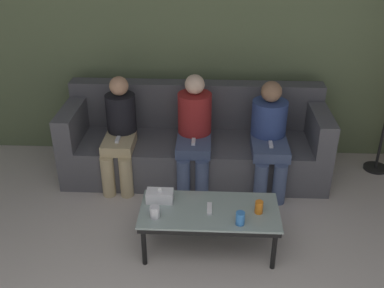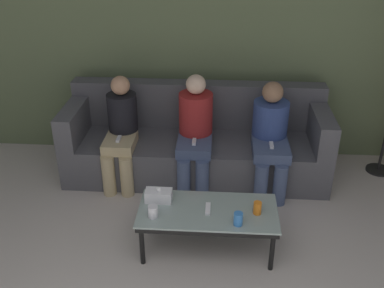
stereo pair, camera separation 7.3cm
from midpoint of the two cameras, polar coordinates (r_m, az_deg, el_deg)
wall_back at (r=4.89m, az=1.39°, el=12.97°), size 12.00×0.06×2.60m
couch at (r=4.78m, az=0.98°, el=0.11°), size 2.69×0.86×0.92m
coffee_table at (r=3.68m, az=2.60°, el=-8.86°), size 1.12×0.53×0.40m
cup_near_left at (r=3.49m, az=6.49°, el=-9.44°), size 0.07×0.07×0.11m
cup_near_right at (r=3.62m, az=8.88°, el=-8.03°), size 0.06×0.06×0.11m
cup_far_center at (r=3.56m, az=-4.39°, el=-8.55°), size 0.08×0.08×0.10m
tissue_box at (r=3.73m, az=-3.70°, el=-6.55°), size 0.22×0.12×0.13m
game_remote at (r=3.65m, az=2.61°, el=-8.22°), size 0.04×0.15×0.02m
seated_person_left_end at (r=4.56m, az=-8.53°, el=1.89°), size 0.31×0.62×1.10m
seated_person_mid_left at (r=4.46m, az=0.87°, el=1.97°), size 0.34×0.65×1.13m
seated_person_mid_right at (r=4.49m, az=10.39°, el=1.31°), size 0.35×0.70×1.08m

